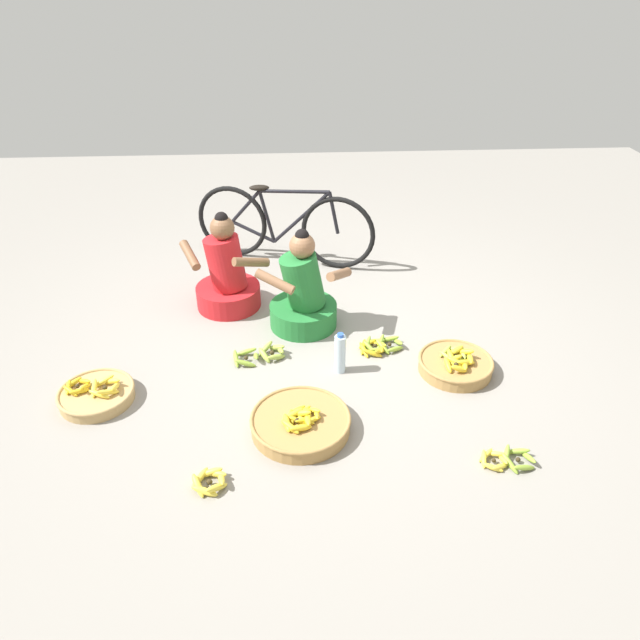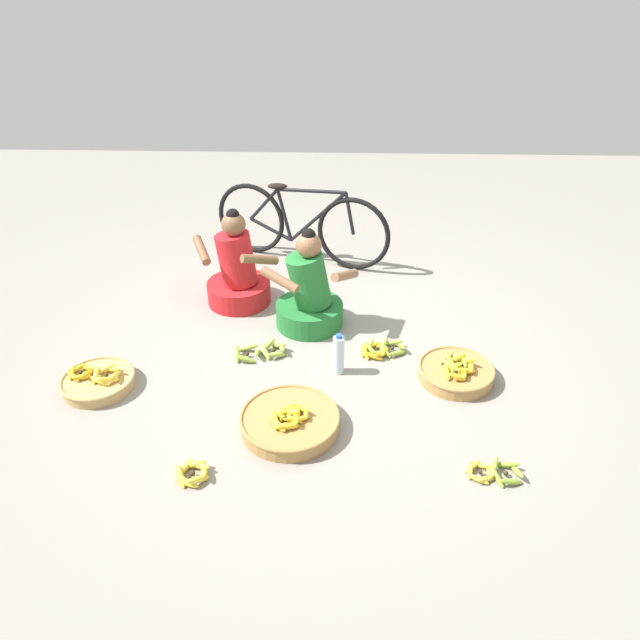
% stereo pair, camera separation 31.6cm
% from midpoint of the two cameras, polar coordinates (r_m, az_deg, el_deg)
% --- Properties ---
extents(ground_plane, '(10.00, 10.00, 0.00)m').
position_cam_midpoint_polar(ground_plane, '(4.31, -2.25, -2.58)').
color(ground_plane, gray).
extents(vendor_woman_front, '(0.74, 0.52, 0.80)m').
position_cam_midpoint_polar(vendor_woman_front, '(4.43, -3.70, 2.30)').
color(vendor_woman_front, '#237233').
rests_on(vendor_woman_front, ground).
extents(vendor_woman_behind, '(0.73, 0.54, 0.82)m').
position_cam_midpoint_polar(vendor_woman_behind, '(4.76, -11.01, 4.08)').
color(vendor_woman_behind, red).
rests_on(vendor_woman_behind, ground).
extents(bicycle_leaning, '(1.63, 0.59, 0.73)m').
position_cam_midpoint_polar(bicycle_leaning, '(5.41, -5.29, 9.16)').
color(bicycle_leaning, black).
rests_on(bicycle_leaning, ground).
extents(banana_basket_front_left, '(0.52, 0.52, 0.18)m').
position_cam_midpoint_polar(banana_basket_front_left, '(4.10, 11.01, -4.31)').
color(banana_basket_front_left, '#A87F47').
rests_on(banana_basket_front_left, ground).
extents(banana_basket_back_right, '(0.61, 0.61, 0.17)m').
position_cam_midpoint_polar(banana_basket_back_right, '(3.58, -4.49, -10.05)').
color(banana_basket_back_right, '#A87F47').
rests_on(banana_basket_back_right, ground).
extents(banana_basket_back_left, '(0.49, 0.49, 0.15)m').
position_cam_midpoint_polar(banana_basket_back_left, '(4.11, -23.18, -6.75)').
color(banana_basket_back_left, tan).
rests_on(banana_basket_back_left, ground).
extents(loose_bananas_front_center, '(0.39, 0.26, 0.10)m').
position_cam_midpoint_polar(loose_bananas_front_center, '(4.20, -7.87, -3.38)').
color(loose_bananas_front_center, '#8CAD38').
rests_on(loose_bananas_front_center, ground).
extents(loose_bananas_mid_right, '(0.22, 0.22, 0.09)m').
position_cam_midpoint_polar(loose_bananas_mid_right, '(3.36, -13.53, -15.17)').
color(loose_bananas_mid_right, yellow).
rests_on(loose_bananas_mid_right, ground).
extents(loose_bananas_near_vendor, '(0.35, 0.26, 0.09)m').
position_cam_midpoint_polar(loose_bananas_near_vendor, '(4.26, 3.65, -2.62)').
color(loose_bananas_near_vendor, '#8CAD38').
rests_on(loose_bananas_near_vendor, ground).
extents(loose_bananas_mid_left, '(0.32, 0.20, 0.09)m').
position_cam_midpoint_polar(loose_bananas_mid_left, '(3.51, 15.29, -13.13)').
color(loose_bananas_mid_left, '#8CAD38').
rests_on(loose_bananas_mid_left, ground).
extents(water_bottle, '(0.08, 0.08, 0.31)m').
position_cam_midpoint_polar(water_bottle, '(3.98, -0.30, -3.37)').
color(water_bottle, silver).
rests_on(water_bottle, ground).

